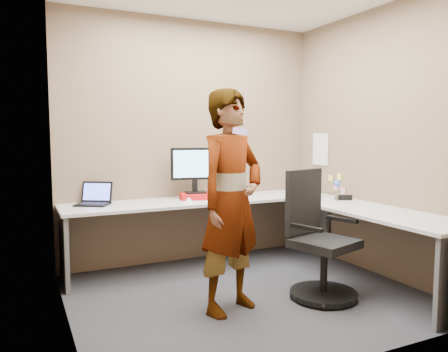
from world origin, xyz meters
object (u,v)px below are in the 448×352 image
office_chair (318,246)px  person (231,201)px  desk (267,218)px  monitor (195,166)px

office_chair → person: size_ratio=0.61×
desk → monitor: 0.97m
person → desk: bearing=20.3°
desk → monitor: bearing=127.4°
monitor → office_chair: monitor is taller
office_chair → person: bearing=158.7°
person → office_chair: bearing=-25.6°
desk → person: (-0.71, -0.62, 0.31)m
office_chair → person: 0.93m
desk → monitor: size_ratio=5.78×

